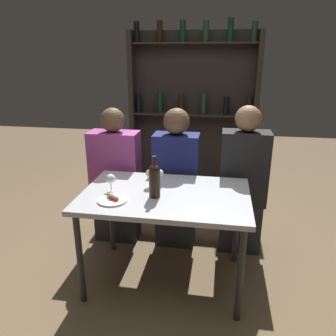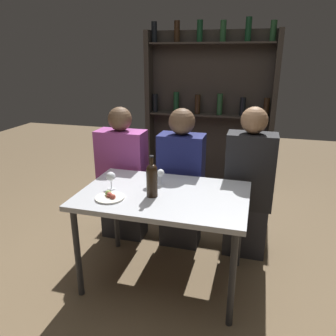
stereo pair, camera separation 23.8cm
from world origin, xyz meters
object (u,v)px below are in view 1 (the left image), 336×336
(seated_person_left, at_px, (116,180))
(seated_person_right, at_px, (243,185))
(wine_glass_1, at_px, (160,174))
(seated_person_center, at_px, (176,182))
(wine_glass_2, at_px, (111,179))
(wine_glass_0, at_px, (150,174))
(food_plate_0, at_px, (112,199))
(wine_bottle, at_px, (154,179))

(seated_person_left, bearing_deg, seated_person_right, 0.00)
(wine_glass_1, height_order, seated_person_center, seated_person_center)
(wine_glass_2, distance_m, seated_person_right, 1.14)
(wine_glass_0, height_order, seated_person_left, seated_person_left)
(wine_glass_2, relative_size, food_plate_0, 0.65)
(wine_glass_2, bearing_deg, seated_person_right, 30.56)
(seated_person_right, bearing_deg, wine_glass_0, -148.33)
(wine_glass_2, xyz_separation_m, seated_person_left, (-0.16, 0.57, -0.24))
(wine_glass_0, bearing_deg, seated_person_right, 31.67)
(seated_person_center, relative_size, seated_person_right, 0.97)
(wine_glass_0, height_order, seated_person_center, seated_person_center)
(wine_glass_0, bearing_deg, seated_person_left, 133.91)
(wine_bottle, height_order, food_plate_0, wine_bottle)
(seated_person_center, bearing_deg, seated_person_right, 0.00)
(wine_glass_0, relative_size, wine_glass_1, 1.13)
(wine_bottle, relative_size, wine_glass_2, 2.26)
(wine_glass_0, distance_m, wine_glass_1, 0.08)
(seated_person_left, relative_size, seated_person_center, 0.99)
(seated_person_center, bearing_deg, food_plate_0, -114.57)
(seated_person_right, bearing_deg, food_plate_0, -141.14)
(seated_person_center, bearing_deg, seated_person_left, 180.00)
(seated_person_left, bearing_deg, seated_person_center, 0.00)
(wine_glass_0, height_order, wine_glass_1, wine_glass_0)
(wine_bottle, bearing_deg, wine_glass_2, 172.23)
(seated_person_left, xyz_separation_m, seated_person_right, (1.13, 0.00, 0.03))
(wine_bottle, xyz_separation_m, seated_person_center, (0.07, 0.62, -0.26))
(wine_glass_0, height_order, food_plate_0, wine_glass_0)
(wine_bottle, relative_size, seated_person_center, 0.24)
(wine_glass_0, height_order, seated_person_right, seated_person_right)
(food_plate_0, relative_size, seated_person_center, 0.16)
(seated_person_right, bearing_deg, wine_bottle, -135.98)
(wine_bottle, bearing_deg, wine_glass_1, 91.88)
(wine_glass_1, xyz_separation_m, seated_person_center, (0.07, 0.39, -0.22))
(wine_glass_1, distance_m, seated_person_center, 0.45)
(seated_person_left, relative_size, seated_person_right, 0.96)
(food_plate_0, xyz_separation_m, seated_person_left, (-0.22, 0.73, -0.16))
(wine_glass_1, relative_size, seated_person_left, 0.10)
(food_plate_0, distance_m, seated_person_left, 0.78)
(seated_person_left, bearing_deg, wine_bottle, -51.58)
(wine_bottle, relative_size, seated_person_right, 0.23)
(wine_glass_1, relative_size, seated_person_center, 0.10)
(wine_glass_2, bearing_deg, wine_glass_0, 27.41)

